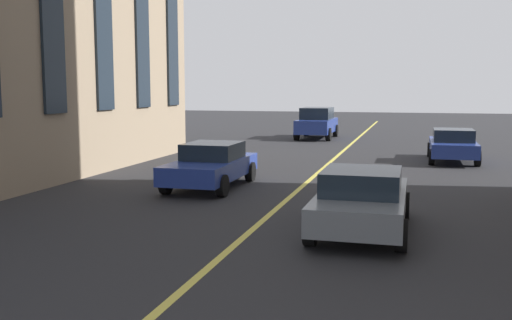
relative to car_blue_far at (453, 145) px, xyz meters
name	(u,v)px	position (x,y,z in m)	size (l,w,h in m)	color
lane_centre_line	(282,204)	(-10.70, 4.90, -0.70)	(80.00, 0.16, 0.01)	#D8C64C
car_blue_far	(453,145)	(0.00, 0.00, 0.00)	(4.40, 1.95, 1.37)	navy
car_blue_parked_a	(211,165)	(-8.67, 7.61, 0.00)	(4.40, 1.95, 1.37)	navy
car_blue_trailing	(317,123)	(9.63, 7.31, 0.27)	(4.70, 2.14, 1.88)	navy
car_grey_oncoming	(362,199)	(-13.20, 2.60, 0.00)	(4.40, 1.95, 1.37)	slate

